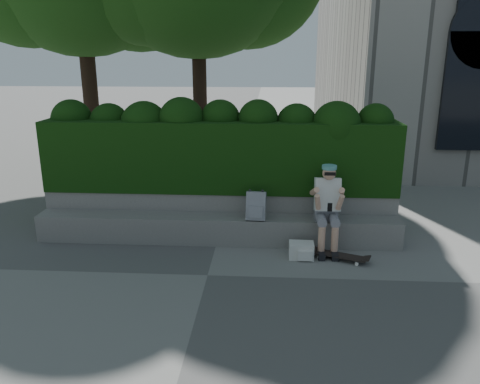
# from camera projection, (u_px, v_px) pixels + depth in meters

# --- Properties ---
(ground) EXTENTS (80.00, 80.00, 0.00)m
(ground) POSITION_uv_depth(u_px,v_px,m) (208.00, 275.00, 6.65)
(ground) COLOR slate
(ground) RESTS_ON ground
(bench_ledge) EXTENTS (6.00, 0.45, 0.45)m
(bench_ledge) POSITION_uv_depth(u_px,v_px,m) (217.00, 229.00, 7.78)
(bench_ledge) COLOR gray
(bench_ledge) RESTS_ON ground
(planter_wall) EXTENTS (6.00, 0.50, 0.75)m
(planter_wall) POSITION_uv_depth(u_px,v_px,m) (220.00, 211.00, 8.19)
(planter_wall) COLOR gray
(planter_wall) RESTS_ON ground
(hedge) EXTENTS (6.00, 1.00, 1.20)m
(hedge) POSITION_uv_depth(u_px,v_px,m) (220.00, 154.00, 8.13)
(hedge) COLOR black
(hedge) RESTS_ON planter_wall
(person) EXTENTS (0.40, 0.76, 1.38)m
(person) POSITION_uv_depth(u_px,v_px,m) (327.00, 204.00, 7.35)
(person) COLOR gray
(person) RESTS_ON ground
(skateboard) EXTENTS (0.83, 0.49, 0.09)m
(skateboard) POSITION_uv_depth(u_px,v_px,m) (339.00, 256.00, 7.13)
(skateboard) COLOR black
(skateboard) RESTS_ON ground
(backpack_plaid) EXTENTS (0.32, 0.19, 0.46)m
(backpack_plaid) POSITION_uv_depth(u_px,v_px,m) (256.00, 206.00, 7.52)
(backpack_plaid) COLOR #9E9FA2
(backpack_plaid) RESTS_ON bench_ledge
(backpack_ground) EXTENTS (0.38, 0.27, 0.24)m
(backpack_ground) POSITION_uv_depth(u_px,v_px,m) (301.00, 250.00, 7.20)
(backpack_ground) COLOR silver
(backpack_ground) RESTS_ON ground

